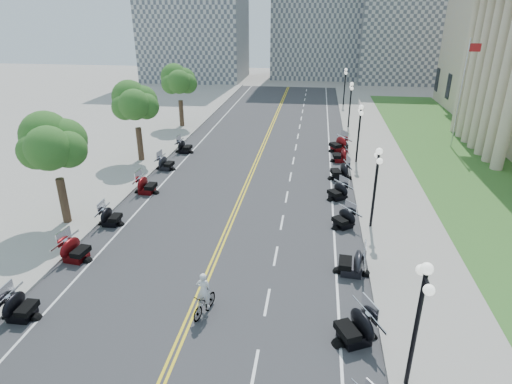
{
  "coord_description": "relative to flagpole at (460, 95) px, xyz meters",
  "views": [
    {
      "loc": [
        4.92,
        -19.85,
        12.28
      ],
      "look_at": [
        1.56,
        3.95,
        2.0
      ],
      "focal_mm": 30.0,
      "sensor_mm": 36.0,
      "label": 1
    }
  ],
  "objects": [
    {
      "name": "lane_dash_7",
      "position": [
        -14.8,
        -18.0,
        -4.99
      ],
      "size": [
        0.12,
        2.0,
        0.0
      ],
      "primitive_type": "cube",
      "color": "white",
      "rests_on": "road"
    },
    {
      "name": "lane_dash_12",
      "position": [
        -14.8,
        2.0,
        -4.99
      ],
      "size": [
        0.12,
        2.0,
        0.0
      ],
      "primitive_type": "cube",
      "color": "white",
      "rests_on": "road"
    },
    {
      "name": "centerline_yellow_a",
      "position": [
        -18.12,
        -12.0,
        -4.99
      ],
      "size": [
        0.12,
        90.0,
        0.0
      ],
      "primitive_type": "cube",
      "color": "yellow",
      "rests_on": "road"
    },
    {
      "name": "motorcycle_s_7",
      "position": [
        -24.89,
        -14.69,
        -4.31
      ],
      "size": [
        2.02,
        2.02,
        1.37
      ],
      "primitive_type": null,
      "rotation": [
        0.0,
        0.0,
        1.54
      ],
      "color": "#590A0C",
      "rests_on": "road"
    },
    {
      "name": "motorcycle_n_9",
      "position": [
        -10.76,
        -5.7,
        -4.32
      ],
      "size": [
        2.13,
        2.13,
        1.36
      ],
      "primitive_type": null,
      "rotation": [
        0.0,
        0.0,
        -1.46
      ],
      "color": "#590A0C",
      "rests_on": "road"
    },
    {
      "name": "lane_dash_9",
      "position": [
        -14.8,
        -10.0,
        -4.99
      ],
      "size": [
        0.12,
        2.0,
        0.0
      ],
      "primitive_type": "cube",
      "color": "white",
      "rests_on": "road"
    },
    {
      "name": "sidewalk_south",
      "position": [
        -28.5,
        -12.0,
        -4.92
      ],
      "size": [
        5.0,
        90.0,
        0.15
      ],
      "primitive_type": "cube",
      "color": "#9E9991",
      "rests_on": "ground"
    },
    {
      "name": "lane_dash_5",
      "position": [
        -14.8,
        -26.0,
        -4.99
      ],
      "size": [
        0.12,
        2.0,
        0.0
      ],
      "primitive_type": "cube",
      "color": "white",
      "rests_on": "road"
    },
    {
      "name": "motorcycle_s_8",
      "position": [
        -25.16,
        -9.75,
        -4.36
      ],
      "size": [
        1.99,
        1.99,
        1.27
      ],
      "primitive_type": null,
      "rotation": [
        0.0,
        0.0,
        1.47
      ],
      "color": "black",
      "rests_on": "road"
    },
    {
      "name": "ground",
      "position": [
        -18.0,
        -22.0,
        -5.0
      ],
      "size": [
        160.0,
        160.0,
        0.0
      ],
      "primitive_type": "plane",
      "color": "gray"
    },
    {
      "name": "distant_block_a",
      "position": [
        -36.0,
        40.0,
        8.0
      ],
      "size": [
        18.0,
        14.0,
        26.0
      ],
      "primitive_type": "cube",
      "color": "gray",
      "rests_on": "ground"
    },
    {
      "name": "lawn",
      "position": [
        -0.5,
        -4.0,
        -4.95
      ],
      "size": [
        9.0,
        60.0,
        0.1
      ],
      "primitive_type": "cube",
      "color": "#356023",
      "rests_on": "ground"
    },
    {
      "name": "bicycle",
      "position": [
        -17.42,
        -27.15,
        -4.46
      ],
      "size": [
        1.01,
        1.88,
        1.08
      ],
      "primitive_type": "imported",
      "rotation": [
        0.0,
        0.0,
        -0.29
      ],
      "color": "#A51414",
      "rests_on": "road"
    },
    {
      "name": "motorcycle_s_6",
      "position": [
        -25.22,
        -19.77,
        -4.38
      ],
      "size": [
        1.82,
        1.82,
        1.25
      ],
      "primitive_type": null,
      "rotation": [
        0.0,
        0.0,
        1.59
      ],
      "color": "black",
      "rests_on": "road"
    },
    {
      "name": "tree_2",
      "position": [
        -28.0,
        -20.0,
        -0.25
      ],
      "size": [
        4.8,
        4.8,
        9.2
      ],
      "primitive_type": null,
      "color": "#235619",
      "rests_on": "sidewalk_south"
    },
    {
      "name": "distant_block_c",
      "position": [
        4.0,
        43.0,
        6.0
      ],
      "size": [
        20.0,
        14.0,
        22.0
      ],
      "primitive_type": "cube",
      "color": "gray",
      "rests_on": "ground"
    },
    {
      "name": "motorcycle_n_8",
      "position": [
        -10.94,
        -9.94,
        -4.26
      ],
      "size": [
        2.48,
        2.48,
        1.47
      ],
      "primitive_type": null,
      "rotation": [
        0.0,
        0.0,
        -1.37
      ],
      "color": "black",
      "rests_on": "road"
    },
    {
      "name": "motorcycle_n_6",
      "position": [
        -11.04,
        -18.06,
        -4.38
      ],
      "size": [
        2.5,
        2.5,
        1.25
      ],
      "primitive_type": null,
      "rotation": [
        0.0,
        0.0,
        -0.9
      ],
      "color": "black",
      "rests_on": "road"
    },
    {
      "name": "road",
      "position": [
        -18.0,
        -12.0,
        -5.0
      ],
      "size": [
        16.0,
        90.0,
        0.01
      ],
      "primitive_type": "cube",
      "color": "#333335",
      "rests_on": "ground"
    },
    {
      "name": "flagpole",
      "position": [
        0.0,
        0.0,
        0.0
      ],
      "size": [
        1.1,
        0.2,
        10.0
      ],
      "primitive_type": null,
      "color": "silver",
      "rests_on": "ground"
    },
    {
      "name": "lane_dash_11",
      "position": [
        -14.8,
        -2.0,
        -4.99
      ],
      "size": [
        0.12,
        2.0,
        0.0
      ],
      "primitive_type": "cube",
      "color": "white",
      "rests_on": "road"
    },
    {
      "name": "street_lamp_2",
      "position": [
        -9.4,
        -18.0,
        -2.4
      ],
      "size": [
        0.5,
        1.2,
        4.9
      ],
      "primitive_type": null,
      "color": "black",
      "rests_on": "sidewalk_north"
    },
    {
      "name": "lane_dash_10",
      "position": [
        -14.8,
        -6.0,
        -4.99
      ],
      "size": [
        0.12,
        2.0,
        0.0
      ],
      "primitive_type": "cube",
      "color": "white",
      "rests_on": "road"
    },
    {
      "name": "motorcycle_n_10",
      "position": [
        -10.81,
        -2.61,
        -4.24
      ],
      "size": [
        2.97,
        2.97,
        1.52
      ],
      "primitive_type": null,
      "rotation": [
        0.0,
        0.0,
        -1.04
      ],
      "color": "#590A0C",
      "rests_on": "road"
    },
    {
      "name": "tree_3",
      "position": [
        -28.0,
        -8.0,
        -0.25
      ],
      "size": [
        4.8,
        4.8,
        9.2
      ],
      "primitive_type": null,
      "color": "#235619",
      "rests_on": "sidewalk_south"
    },
    {
      "name": "cyclist_rider",
      "position": [
        -17.42,
        -27.15,
        -3.06
      ],
      "size": [
        0.63,
        0.41,
        1.72
      ],
      "primitive_type": "imported",
      "rotation": [
        0.0,
        0.0,
        3.14
      ],
      "color": "silver",
      "rests_on": "bicycle"
    },
    {
      "name": "motorcycle_s_5",
      "position": [
        -25.26,
        -23.85,
        -4.31
      ],
      "size": [
        2.17,
        2.17,
        1.37
      ],
      "primitive_type": null,
      "rotation": [
        0.0,
        0.0,
        1.45
      ],
      "color": "#590A0C",
      "rests_on": "road"
    },
    {
      "name": "lane_dash_16",
      "position": [
        -14.8,
        18.0,
        -4.99
      ],
      "size": [
        0.12,
        2.0,
        0.0
      ],
      "primitive_type": "cube",
      "color": "white",
      "rests_on": "road"
    },
    {
      "name": "motorcycle_s_9",
      "position": [
        -24.96,
        -5.11,
        -4.34
      ],
      "size": [
        2.02,
        2.02,
        1.32
      ],
      "primitive_type": null,
      "rotation": [
        0.0,
        0.0,
        1.49
      ],
      "color": "black",
      "rests_on": "road"
    },
    {
      "name": "tree_4",
      "position": [
        -28.0,
        4.0,
        -0.25
      ],
      "size": [
        4.8,
        4.8,
        9.2
      ],
      "primitive_type": null,
      "color": "#235619",
      "rests_on": "sidewalk_south"
    },
    {
      "name": "lane_dash_13",
      "position": [
        -14.8,
        6.0,
        -4.99
      ],
      "size": [
        0.12,
        2.0,
        0.0
      ],
      "primitive_type": "cube",
      "color": "white",
      "rests_on": "road"
    },
    {
      "name": "street_lamp_1",
      "position": [
        -9.4,
        -30.0,
        -2.4
      ],
      "size": [
        0.5,
        1.2,
        4.9
      ],
      "primitive_type": null,
      "color": "black",
      "rests_on": "sidewalk_north"
    },
    {
      "name": "edge_line_south",
      "position": [
        -24.4,
        -12.0,
        -4.99
      ],
      "size": [
        0.12,
        90.0,
        0.0
      ],
      "primitive_type": "cube",
      "color": "white",
      "rests_on": "road"
    },
    {
      "name": "centerline_yellow_b",
      "position": [
        -17.88,
        -12.0,
        -4.99
      ],
      "size": [
        0.12,
        90.0,
        0.0
      ],
      "primitive_type": "cube",
      "color": "yellow",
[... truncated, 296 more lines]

